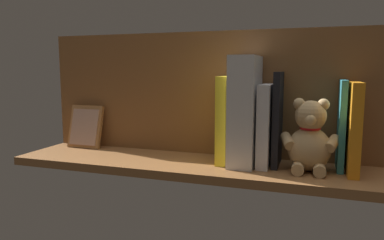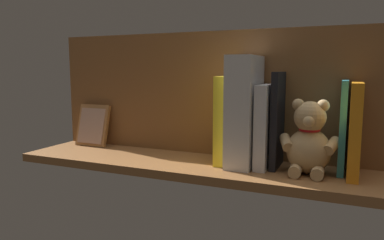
# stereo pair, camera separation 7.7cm
# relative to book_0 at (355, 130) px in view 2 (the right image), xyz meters

# --- Properties ---
(ground_plane) EXTENTS (0.97, 0.24, 0.02)m
(ground_plane) POSITION_rel_book_0_xyz_m (0.39, 0.02, -0.12)
(ground_plane) COLOR brown
(shelf_back_panel) EXTENTS (0.97, 0.02, 0.35)m
(shelf_back_panel) POSITION_rel_book_0_xyz_m (0.39, -0.08, 0.07)
(shelf_back_panel) COLOR brown
(shelf_back_panel) RESTS_ON ground_plane
(book_0) EXTENTS (0.02, 0.14, 0.21)m
(book_0) POSITION_rel_book_0_xyz_m (0.00, 0.00, 0.00)
(book_0) COLOR orange
(book_0) RESTS_ON ground_plane
(book_1) EXTENTS (0.01, 0.10, 0.22)m
(book_1) POSITION_rel_book_0_xyz_m (0.03, -0.02, 0.00)
(book_1) COLOR teal
(book_1) RESTS_ON ground_plane
(teddy_bear) EXTENTS (0.14, 0.11, 0.17)m
(teddy_bear) POSITION_rel_book_0_xyz_m (0.10, 0.02, -0.03)
(teddy_bear) COLOR tan
(teddy_bear) RESTS_ON ground_plane
(book_2) EXTENTS (0.02, 0.11, 0.24)m
(book_2) POSITION_rel_book_0_xyz_m (0.17, -0.01, 0.01)
(book_2) COLOR black
(book_2) RESTS_ON ground_plane
(book_3) EXTENTS (0.03, 0.13, 0.21)m
(book_3) POSITION_rel_book_0_xyz_m (0.20, -0.00, -0.00)
(book_3) COLOR silver
(book_3) RESTS_ON ground_plane
(dictionary_thick_white) EXTENTS (0.06, 0.14, 0.28)m
(dictionary_thick_white) POSITION_rel_book_0_xyz_m (0.26, 0.00, 0.03)
(dictionary_thick_white) COLOR silver
(dictionary_thick_white) RESTS_ON ground_plane
(book_4) EXTENTS (0.03, 0.12, 0.22)m
(book_4) POSITION_rel_book_0_xyz_m (0.31, -0.01, 0.01)
(book_4) COLOR yellow
(book_4) RESTS_ON ground_plane
(picture_frame_leaning) EXTENTS (0.11, 0.05, 0.13)m
(picture_frame_leaning) POSITION_rel_book_0_xyz_m (0.77, -0.04, -0.04)
(picture_frame_leaning) COLOR #9E6B3D
(picture_frame_leaning) RESTS_ON ground_plane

